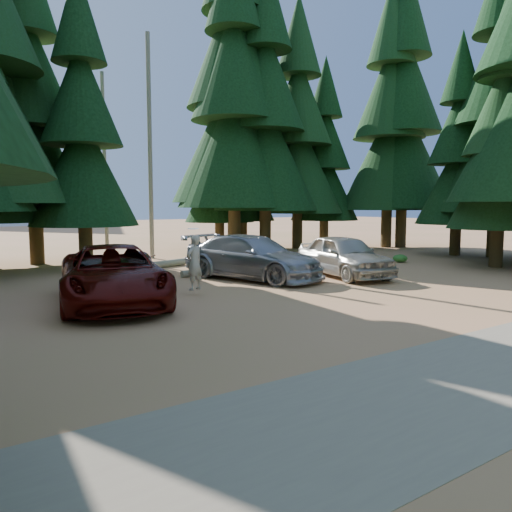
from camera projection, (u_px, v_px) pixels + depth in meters
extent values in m
plane|color=tan|center=(316.00, 302.00, 15.11)|extent=(160.00, 160.00, 0.00)
cylinder|color=gray|center=(150.00, 148.00, 26.83)|extent=(0.24, 0.24, 12.00)
cylinder|color=gray|center=(105.00, 167.00, 27.04)|extent=(0.20, 0.20, 10.00)
imported|color=#530B07|center=(113.00, 275.00, 14.77)|extent=(4.36, 6.82, 1.75)
imported|color=#A4A6AC|center=(253.00, 257.00, 19.77)|extent=(4.24, 6.45, 1.74)
imported|color=#B6B0A2|center=(344.00, 256.00, 20.45)|extent=(2.96, 5.35, 1.72)
imported|color=beige|center=(194.00, 263.00, 16.20)|extent=(0.77, 0.64, 1.81)
cylinder|color=white|center=(193.00, 229.00, 16.13)|extent=(0.36, 0.36, 0.04)
cylinder|color=gray|center=(148.00, 266.00, 22.63)|extent=(4.50, 1.79, 0.33)
cylinder|color=gray|center=(249.00, 258.00, 26.27)|extent=(2.80, 2.23, 0.27)
cylinder|color=gray|center=(229.00, 270.00, 21.48)|extent=(4.51, 0.41, 0.29)
ellipsoid|color=#2E671F|center=(145.00, 269.00, 20.49)|extent=(1.15, 1.15, 0.63)
ellipsoid|color=#2E671F|center=(212.00, 267.00, 21.68)|extent=(0.96, 0.96, 0.53)
ellipsoid|color=#2E671F|center=(200.00, 263.00, 23.13)|extent=(0.97, 0.97, 0.53)
ellipsoid|color=#2E671F|center=(259.00, 256.00, 25.74)|extent=(1.15, 1.15, 0.63)
ellipsoid|color=#2E671F|center=(337.00, 253.00, 27.01)|extent=(1.16, 1.16, 0.64)
ellipsoid|color=#2E671F|center=(400.00, 258.00, 25.51)|extent=(0.73, 0.73, 0.40)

